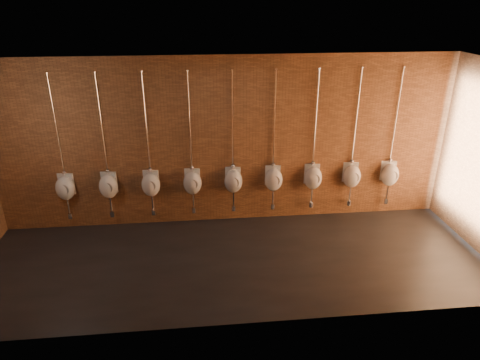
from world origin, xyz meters
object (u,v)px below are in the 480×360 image
at_px(urinal_4, 233,180).
at_px(urinal_6, 313,177).
at_px(urinal_7, 352,175).
at_px(urinal_5, 274,179).
at_px(urinal_1, 108,185).
at_px(urinal_2, 151,184).
at_px(urinal_3, 192,182).
at_px(urinal_0, 65,187).
at_px(urinal_8, 390,174).

relative_size(urinal_4, urinal_6, 1.00).
bearing_deg(urinal_7, urinal_5, 180.00).
xyz_separation_m(urinal_1, urinal_6, (3.88, 0.00, 0.00)).
relative_size(urinal_1, urinal_7, 1.00).
distance_m(urinal_2, urinal_3, 0.78).
relative_size(urinal_5, urinal_7, 1.00).
bearing_deg(urinal_0, urinal_4, 0.00).
distance_m(urinal_4, urinal_8, 3.11).
relative_size(urinal_7, urinal_8, 1.00).
distance_m(urinal_3, urinal_4, 0.78).
relative_size(urinal_2, urinal_4, 1.00).
height_order(urinal_1, urinal_4, same).
bearing_deg(urinal_7, urinal_6, 180.00).
bearing_deg(urinal_6, urinal_1, 180.00).
xyz_separation_m(urinal_1, urinal_3, (1.55, 0.00, 0.00)).
distance_m(urinal_3, urinal_5, 1.55).
distance_m(urinal_4, urinal_6, 1.55).
height_order(urinal_0, urinal_8, same).
bearing_deg(urinal_3, urinal_2, 180.00).
bearing_deg(urinal_2, urinal_3, 0.00).
xyz_separation_m(urinal_5, urinal_8, (2.33, 0.00, 0.00)).
bearing_deg(urinal_3, urinal_0, 180.00).
relative_size(urinal_2, urinal_7, 1.00).
relative_size(urinal_6, urinal_8, 1.00).
bearing_deg(urinal_5, urinal_7, 0.00).
xyz_separation_m(urinal_0, urinal_2, (1.55, 0.00, 0.00)).
xyz_separation_m(urinal_1, urinal_2, (0.78, 0.00, 0.00)).
xyz_separation_m(urinal_1, urinal_4, (2.33, 0.00, 0.00)).
bearing_deg(urinal_7, urinal_4, 180.00).
height_order(urinal_2, urinal_7, same).
bearing_deg(urinal_4, urinal_5, 0.00).
relative_size(urinal_1, urinal_4, 1.00).
xyz_separation_m(urinal_1, urinal_5, (3.11, 0.00, 0.00)).
relative_size(urinal_0, urinal_1, 1.00).
bearing_deg(urinal_0, urinal_1, 0.00).
xyz_separation_m(urinal_3, urinal_7, (3.11, 0.00, 0.00)).
bearing_deg(urinal_7, urinal_3, 180.00).
xyz_separation_m(urinal_3, urinal_4, (0.78, 0.00, 0.00)).
xyz_separation_m(urinal_6, urinal_8, (1.55, 0.00, 0.00)).
bearing_deg(urinal_7, urinal_0, 180.00).
xyz_separation_m(urinal_4, urinal_6, (1.55, 0.00, 0.00)).
bearing_deg(urinal_8, urinal_4, 180.00).
bearing_deg(urinal_1, urinal_4, 0.00).
bearing_deg(urinal_4, urinal_7, 0.00).
xyz_separation_m(urinal_2, urinal_5, (2.33, 0.00, 0.00)).
relative_size(urinal_3, urinal_4, 1.00).
bearing_deg(urinal_7, urinal_1, 180.00).
xyz_separation_m(urinal_1, urinal_8, (5.43, 0.00, 0.00)).
xyz_separation_m(urinal_0, urinal_7, (5.43, 0.00, 0.00)).
relative_size(urinal_0, urinal_2, 1.00).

